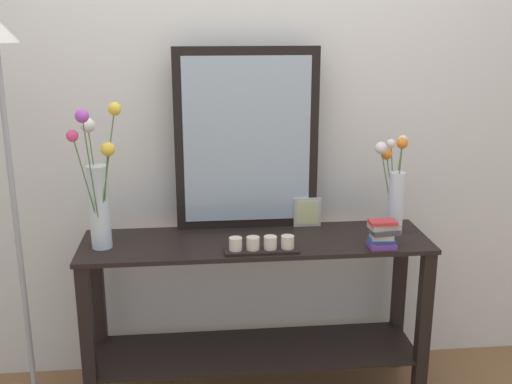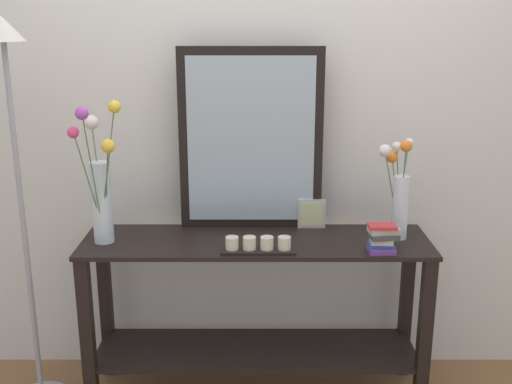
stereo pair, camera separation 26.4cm
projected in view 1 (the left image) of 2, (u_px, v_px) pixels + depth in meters
name	position (u px, v px, depth m)	size (l,w,h in m)	color
wall_back	(249.00, 103.00, 2.94)	(6.40, 0.08, 2.70)	silver
console_table	(256.00, 300.00, 2.86)	(1.56, 0.42, 0.78)	black
mirror_leaning	(247.00, 140.00, 2.84)	(0.66, 0.03, 0.84)	black
tall_vase_left	(98.00, 189.00, 2.61)	(0.22, 0.22, 0.64)	silver
vase_right	(394.00, 187.00, 2.82)	(0.16, 0.15, 0.45)	silver
candle_tray	(262.00, 245.00, 2.64)	(0.32, 0.09, 0.07)	black
picture_frame_small	(307.00, 212.00, 2.94)	(0.13, 0.01, 0.14)	#B7B2AD
book_stack	(383.00, 234.00, 2.68)	(0.13, 0.10, 0.12)	#663884
floor_lamp	(9.00, 161.00, 2.52)	(0.24, 0.24, 1.75)	#9E9EA3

